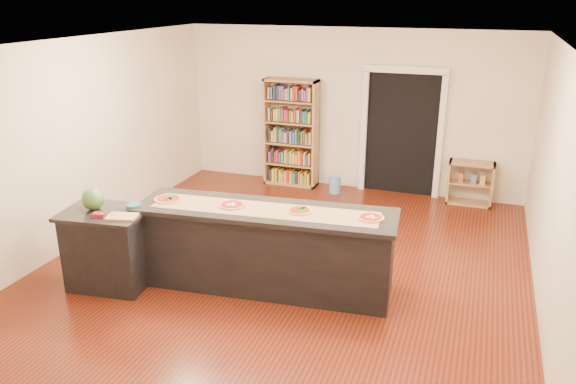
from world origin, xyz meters
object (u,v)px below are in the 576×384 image
(bookshelf, at_px, (291,133))
(watermelon, at_px, (93,199))
(waste_bin, at_px, (335,185))
(low_shelf, at_px, (470,183))
(kitchen_island, at_px, (266,248))
(side_counter, at_px, (108,248))

(bookshelf, height_order, watermelon, bookshelf)
(bookshelf, bearing_deg, watermelon, -102.39)
(waste_bin, bearing_deg, low_shelf, 5.58)
(waste_bin, bearing_deg, kitchen_island, -88.54)
(low_shelf, bearing_deg, bookshelf, -179.73)
(kitchen_island, distance_m, side_counter, 1.87)
(side_counter, distance_m, waste_bin, 4.45)
(side_counter, bearing_deg, watermelon, 167.97)
(bookshelf, distance_m, watermelon, 4.40)
(bookshelf, relative_size, waste_bin, 6.42)
(bookshelf, relative_size, low_shelf, 2.64)
(bookshelf, xyz_separation_m, watermelon, (-0.94, -4.29, 0.13))
(bookshelf, height_order, waste_bin, bookshelf)
(bookshelf, height_order, low_shelf, bookshelf)
(low_shelf, distance_m, watermelon, 5.98)
(kitchen_island, relative_size, low_shelf, 4.17)
(low_shelf, bearing_deg, waste_bin, -174.42)
(kitchen_island, bearing_deg, bookshelf, 99.28)
(kitchen_island, height_order, bookshelf, bookshelf)
(kitchen_island, height_order, low_shelf, kitchen_island)
(waste_bin, xyz_separation_m, watermelon, (-1.83, -4.09, 0.94))
(side_counter, bearing_deg, low_shelf, 40.22)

